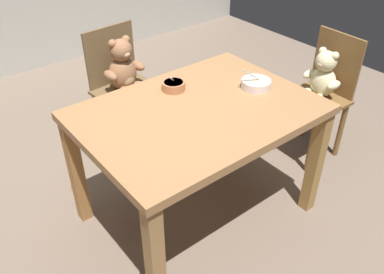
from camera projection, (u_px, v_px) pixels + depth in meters
ground_plane at (197, 213)px, 2.44m from camera, size 5.20×5.20×0.04m
dining_table at (198, 125)px, 2.07m from camera, size 1.18×0.85×0.72m
teddy_chair_far_center at (124, 76)px, 2.72m from camera, size 0.45×0.45×0.84m
teddy_chair_near_right at (321, 86)px, 2.65m from camera, size 0.38×0.39×0.84m
porridge_bowl_white_near_right at (256, 84)px, 2.18m from camera, size 0.17×0.16×0.12m
porridge_bowl_terracotta_far_center at (174, 86)px, 2.17m from camera, size 0.13×0.13×0.11m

